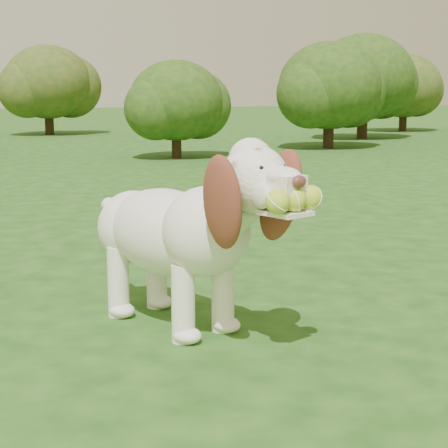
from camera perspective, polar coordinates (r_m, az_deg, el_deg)
name	(u,v)px	position (r m, az deg, el deg)	size (l,w,h in m)	color
ground	(293,306)	(3.51, 5.31, -6.22)	(80.00, 80.00, 0.00)	#174112
dog	(183,227)	(3.07, -3.13, -0.20)	(0.73, 1.22, 0.82)	white
shrub_h	(404,86)	(18.82, 13.58, 10.18)	(1.78, 1.78, 1.84)	#382314
shrub_i	(48,82)	(17.29, -13.29, 10.48)	(1.91, 1.91, 1.98)	#382314
shrub_f	(364,77)	(15.71, 10.60, 10.94)	(2.05, 2.05, 2.12)	#382314
shrub_d	(330,86)	(13.02, 8.05, 10.39)	(1.74, 1.74, 1.80)	#382314
shrub_c	(176,101)	(11.04, -3.67, 9.36)	(1.37, 1.37, 1.42)	#382314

